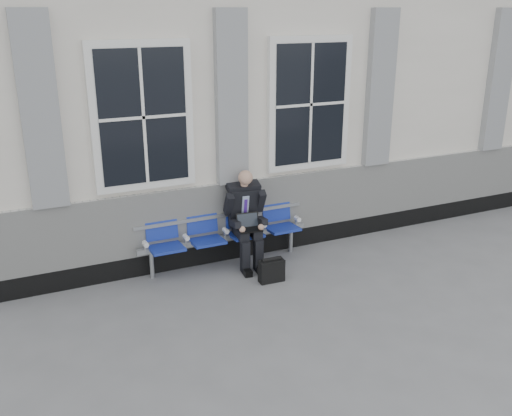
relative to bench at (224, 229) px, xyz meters
name	(u,v)px	position (x,y,z in m)	size (l,w,h in m)	color
ground	(335,286)	(1.09, -1.32, -0.55)	(70.00, 70.00, 0.00)	slate
station_building	(234,91)	(1.08, 2.15, 1.67)	(14.40, 4.40, 4.49)	white
bench	(224,229)	(0.00, 0.00, 0.00)	(2.60, 0.47, 0.91)	#9EA0A3
businessman	(246,215)	(0.29, -0.13, 0.22)	(0.60, 0.81, 1.44)	black
briefcase	(272,270)	(0.37, -0.82, -0.38)	(0.36, 0.16, 0.36)	black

